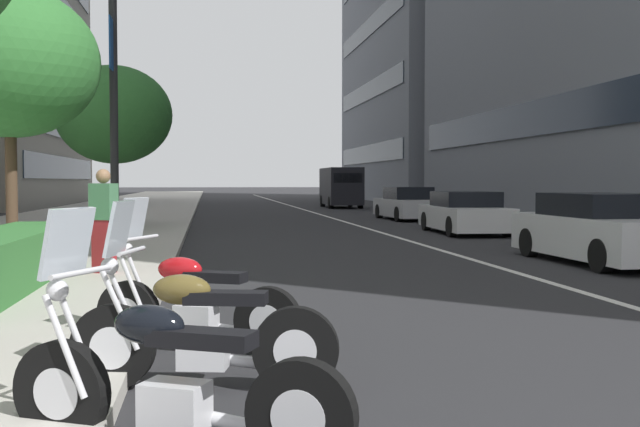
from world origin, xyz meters
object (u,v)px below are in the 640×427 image
Objects in this scene: motorcycle_second_in_row at (199,334)px; motorcycle_mid_row at (193,305)px; motorcycle_nearest_camera at (169,382)px; car_approaching_light at (407,205)px; street_lamp_with_banners at (131,20)px; pedestrian_on_plaza at (104,220)px; car_lead_in_lane at (465,214)px; street_tree_near_plaza_corner at (9,63)px; delivery_van_ahead at (341,186)px; street_tree_mid_sidewalk at (114,115)px; car_following_behind at (601,230)px.

motorcycle_mid_row is at bearing -74.31° from motorcycle_second_in_row.
car_approaching_light is (26.88, -8.61, 0.20)m from motorcycle_nearest_camera.
pedestrian_on_plaza is (-4.35, 0.05, -4.13)m from street_lamp_with_banners.
street_tree_near_plaza_corner reaches higher than car_lead_in_lane.
motorcycle_nearest_camera is 11.71m from street_tree_near_plaza_corner.
delivery_van_ahead is (15.03, 0.21, 0.67)m from car_approaching_light.
motorcycle_second_in_row is (1.41, -0.16, 0.01)m from motorcycle_nearest_camera.
motorcycle_nearest_camera is 42.75m from delivery_van_ahead.
motorcycle_mid_row is 18.26m from street_tree_mid_sidewalk.
motorcycle_nearest_camera is 8.35m from pedestrian_on_plaza.
street_lamp_with_banners is (9.69, 1.48, 4.69)m from motorcycle_mid_row.
street_tree_mid_sidewalk is (20.60, 2.70, 3.32)m from motorcycle_nearest_camera.
car_lead_in_lane is at bearing -2.34° from car_following_behind.
motorcycle_second_in_row is 0.25× the size of street_lamp_with_banners.
car_lead_in_lane is 11.59m from street_tree_mid_sidewalk.
pedestrian_on_plaza is (-2.44, -2.02, -2.88)m from street_tree_near_plaza_corner.
car_approaching_light reaches higher than car_lead_in_lane.
car_following_behind is 11.96m from street_tree_near_plaza_corner.
delivery_van_ahead is (23.49, -0.17, 0.69)m from car_lead_in_lane.
street_tree_mid_sidewalk is 3.06× the size of pedestrian_on_plaza.
motorcycle_nearest_camera is at bearing 139.25° from car_following_behind.
street_lamp_with_banners reaches higher than street_tree_near_plaza_corner.
motorcycle_nearest_camera is 0.98× the size of motorcycle_second_in_row.
street_tree_near_plaza_corner is at bearing 125.96° from car_lead_in_lane.
pedestrian_on_plaza is at bearing 138.88° from car_lead_in_lane.
motorcycle_nearest_camera is at bearing -173.68° from street_lamp_with_banners.
car_following_behind is (8.22, -7.86, 0.22)m from motorcycle_second_in_row.
car_lead_in_lane is (8.79, -0.21, -0.05)m from car_following_behind.
motorcycle_nearest_camera is at bearing 158.24° from car_lead_in_lane.
street_lamp_with_banners is 6.00m from pedestrian_on_plaza.
street_lamp_with_banners is (-14.32, 10.01, 4.49)m from car_approaching_light.
delivery_van_ahead reaches higher than pedestrian_on_plaza.
street_tree_mid_sidewalk is at bearing 153.50° from delivery_van_ahead.
street_tree_near_plaza_corner reaches higher than motorcycle_nearest_camera.
car_following_behind is at bearing -95.03° from street_tree_near_plaza_corner.
motorcycle_second_in_row is 0.46× the size of car_following_behind.
motorcycle_mid_row is 0.37× the size of delivery_van_ahead.
motorcycle_second_in_row reaches higher than car_following_behind.
street_lamp_with_banners is (2.93, 9.41, 4.47)m from car_following_behind.
car_lead_in_lane is at bearing -102.71° from motorcycle_second_in_row.
car_following_behind is at bearing -107.28° from street_lamp_with_banners.
pedestrian_on_plaza is at bearing 164.76° from delivery_van_ahead.
car_approaching_light is 13.31m from street_tree_mid_sidewalk.
motorcycle_mid_row is at bearing 154.68° from car_lead_in_lane.
car_following_behind is at bearing 175.92° from car_approaching_light.
car_lead_in_lane is 23.50m from delivery_van_ahead.
street_tree_near_plaza_corner is at bearing 141.26° from car_approaching_light.
car_approaching_light is at bearing -0.26° from car_lead_in_lane.
delivery_van_ahead is 1.04× the size of street_tree_mid_sidewalk.
street_tree_near_plaza_corner is 3.05× the size of pedestrian_on_plaza.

